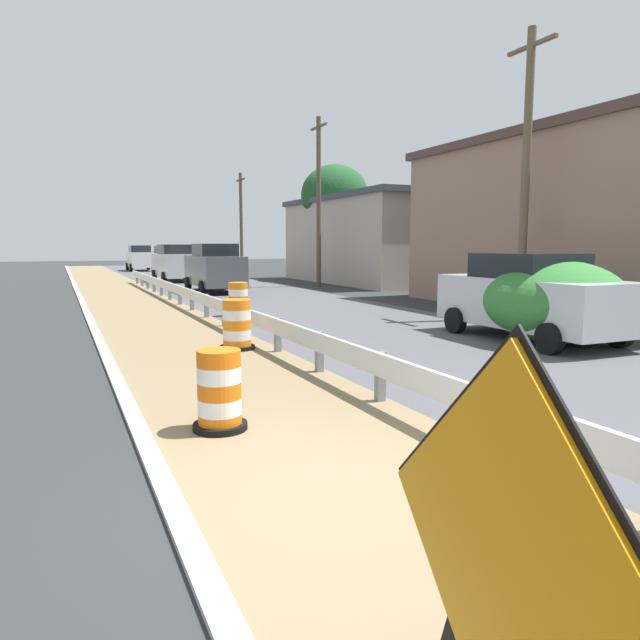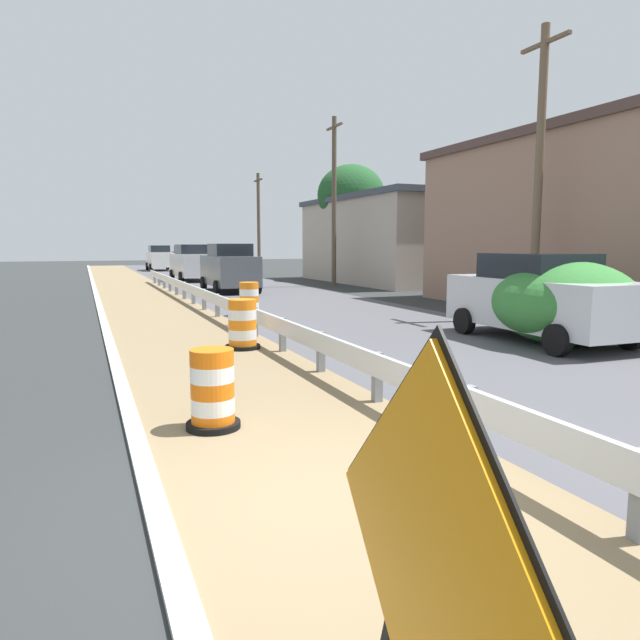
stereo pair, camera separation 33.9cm
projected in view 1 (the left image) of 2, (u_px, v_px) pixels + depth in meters
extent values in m
plane|color=#2B2D2D|center=(335.00, 500.00, 4.96)|extent=(160.00, 160.00, 0.00)
cube|color=#7F6B4C|center=(382.00, 490.00, 5.15)|extent=(3.33, 120.00, 0.01)
cube|color=#ADADA8|center=(183.00, 530.00, 4.43)|extent=(0.20, 120.00, 0.11)
cube|color=silver|center=(472.00, 399.00, 6.14)|extent=(0.08, 59.95, 0.32)
cube|color=slate|center=(478.00, 416.00, 6.19)|extent=(0.12, 0.12, 0.70)
cube|color=slate|center=(380.00, 377.00, 8.06)|extent=(0.12, 0.12, 0.70)
cube|color=slate|center=(319.00, 352.00, 9.93)|extent=(0.12, 0.12, 0.70)
cube|color=slate|center=(278.00, 335.00, 11.79)|extent=(0.12, 0.12, 0.70)
cube|color=slate|center=(247.00, 322.00, 13.66)|extent=(0.12, 0.12, 0.70)
cube|color=slate|center=(224.00, 313.00, 15.53)|extent=(0.12, 0.12, 0.70)
cube|color=slate|center=(206.00, 306.00, 17.39)|extent=(0.12, 0.12, 0.70)
cube|color=slate|center=(192.00, 300.00, 19.26)|extent=(0.12, 0.12, 0.70)
cube|color=slate|center=(180.00, 295.00, 21.13)|extent=(0.12, 0.12, 0.70)
cube|color=slate|center=(170.00, 291.00, 22.99)|extent=(0.12, 0.12, 0.70)
cube|color=slate|center=(161.00, 287.00, 24.86)|extent=(0.12, 0.12, 0.70)
cube|color=slate|center=(154.00, 284.00, 26.73)|extent=(0.12, 0.12, 0.70)
cube|color=slate|center=(148.00, 282.00, 28.59)|extent=(0.12, 0.12, 0.70)
cube|color=slate|center=(142.00, 280.00, 30.46)|extent=(0.12, 0.12, 0.70)
cube|color=slate|center=(137.00, 277.00, 32.33)|extent=(0.12, 0.12, 0.70)
cube|color=orange|center=(505.00, 552.00, 2.00)|extent=(0.13, 1.50, 1.50)
cube|color=black|center=(509.00, 551.00, 2.00)|extent=(0.12, 1.59, 1.59)
cylinder|color=orange|center=(220.00, 422.00, 6.84)|extent=(0.52, 0.52, 0.19)
cylinder|color=white|center=(220.00, 406.00, 6.82)|extent=(0.52, 0.52, 0.19)
cylinder|color=orange|center=(219.00, 390.00, 6.80)|extent=(0.52, 0.52, 0.19)
cylinder|color=white|center=(219.00, 374.00, 6.77)|extent=(0.52, 0.52, 0.19)
cylinder|color=orange|center=(219.00, 358.00, 6.75)|extent=(0.52, 0.52, 0.19)
cylinder|color=black|center=(220.00, 426.00, 6.85)|extent=(0.65, 0.65, 0.08)
cylinder|color=orange|center=(237.00, 344.00, 12.11)|extent=(0.59, 0.59, 0.21)
cylinder|color=white|center=(237.00, 334.00, 12.08)|extent=(0.59, 0.59, 0.21)
cylinder|color=orange|center=(237.00, 324.00, 12.05)|extent=(0.59, 0.59, 0.21)
cylinder|color=white|center=(237.00, 315.00, 12.02)|extent=(0.59, 0.59, 0.21)
cylinder|color=orange|center=(237.00, 305.00, 12.00)|extent=(0.59, 0.59, 0.21)
cylinder|color=black|center=(237.00, 347.00, 12.11)|extent=(0.73, 0.73, 0.08)
cylinder|color=orange|center=(239.00, 313.00, 17.76)|extent=(0.59, 0.59, 0.21)
cylinder|color=white|center=(238.00, 306.00, 17.74)|extent=(0.59, 0.59, 0.21)
cylinder|color=orange|center=(238.00, 299.00, 17.71)|extent=(0.59, 0.59, 0.21)
cylinder|color=white|center=(238.00, 292.00, 17.68)|extent=(0.59, 0.59, 0.21)
cylinder|color=orange|center=(238.00, 286.00, 17.66)|extent=(0.59, 0.59, 0.21)
cylinder|color=black|center=(239.00, 315.00, 17.77)|extent=(0.74, 0.74, 0.08)
cube|color=silver|center=(175.00, 265.00, 34.60)|extent=(2.04, 4.82, 1.31)
cube|color=black|center=(175.00, 249.00, 34.31)|extent=(1.79, 2.24, 0.56)
cylinder|color=black|center=(154.00, 275.00, 35.68)|extent=(0.23, 0.64, 0.64)
cylinder|color=black|center=(186.00, 274.00, 36.51)|extent=(0.23, 0.64, 0.64)
cylinder|color=black|center=(164.00, 277.00, 32.86)|extent=(0.23, 0.64, 0.64)
cylinder|color=black|center=(198.00, 277.00, 33.70)|extent=(0.23, 0.64, 0.64)
cube|color=silver|center=(532.00, 302.00, 13.21)|extent=(2.03, 4.70, 1.10)
cube|color=black|center=(528.00, 265.00, 13.27)|extent=(1.79, 2.18, 0.56)
cylinder|color=black|center=(619.00, 333.00, 12.26)|extent=(0.23, 0.64, 0.64)
cylinder|color=black|center=(550.00, 339.00, 11.49)|extent=(0.23, 0.64, 0.64)
cylinder|color=black|center=(517.00, 316.00, 15.06)|extent=(0.23, 0.64, 0.64)
cylinder|color=black|center=(455.00, 320.00, 14.30)|extent=(0.23, 0.64, 0.64)
cube|color=#4C5156|center=(214.00, 271.00, 26.62)|extent=(1.86, 4.66, 1.34)
cube|color=black|center=(215.00, 250.00, 26.32)|extent=(1.66, 2.15, 0.56)
cylinder|color=black|center=(188.00, 284.00, 27.72)|extent=(0.22, 0.64, 0.64)
cylinder|color=black|center=(226.00, 283.00, 28.46)|extent=(0.22, 0.64, 0.64)
cylinder|color=black|center=(202.00, 288.00, 24.94)|extent=(0.22, 0.64, 0.64)
cylinder|color=black|center=(244.00, 287.00, 25.69)|extent=(0.22, 0.64, 0.64)
cube|color=maroon|center=(165.00, 258.00, 56.74)|extent=(1.85, 4.50, 1.17)
cube|color=black|center=(164.00, 249.00, 56.79)|extent=(1.61, 2.09, 0.56)
cylinder|color=black|center=(177.00, 264.00, 55.89)|extent=(0.24, 0.65, 0.64)
cylinder|color=black|center=(159.00, 264.00, 55.14)|extent=(0.24, 0.65, 0.64)
cylinder|color=black|center=(170.00, 263.00, 58.49)|extent=(0.24, 0.65, 0.64)
cylinder|color=black|center=(153.00, 263.00, 57.74)|extent=(0.24, 0.65, 0.64)
cube|color=silver|center=(140.00, 260.00, 48.32)|extent=(1.74, 4.43, 1.23)
cube|color=black|center=(140.00, 249.00, 48.04)|extent=(1.56, 2.04, 0.56)
cylinder|color=black|center=(127.00, 266.00, 49.37)|extent=(0.22, 0.64, 0.64)
cylinder|color=black|center=(148.00, 266.00, 50.07)|extent=(0.22, 0.64, 0.64)
cylinder|color=black|center=(131.00, 268.00, 46.73)|extent=(0.22, 0.64, 0.64)
cylinder|color=black|center=(153.00, 267.00, 47.43)|extent=(0.22, 0.64, 0.64)
cube|color=#93705B|center=(593.00, 226.00, 19.33)|extent=(6.18, 12.74, 5.57)
cube|color=#4C3833|center=(599.00, 136.00, 18.95)|extent=(6.43, 13.25, 0.30)
cube|color=#AD9E8E|center=(377.00, 242.00, 33.65)|extent=(6.62, 12.36, 4.62)
cube|color=#3D424C|center=(377.00, 199.00, 33.33)|extent=(6.88, 12.85, 0.30)
cylinder|color=brown|center=(526.00, 177.00, 16.56)|extent=(0.24, 0.24, 8.19)
cube|color=brown|center=(532.00, 45.00, 16.10)|extent=(0.12, 1.80, 0.10)
cylinder|color=brown|center=(319.00, 203.00, 29.80)|extent=(0.24, 0.24, 8.62)
cube|color=brown|center=(319.00, 127.00, 29.30)|extent=(0.12, 1.80, 0.10)
cylinder|color=brown|center=(241.00, 224.00, 41.90)|extent=(0.24, 0.24, 7.30)
cube|color=brown|center=(240.00, 180.00, 41.50)|extent=(0.12, 1.80, 0.10)
ellipsoid|color=#337533|center=(555.00, 301.00, 12.84)|extent=(3.11, 3.11, 1.85)
cylinder|color=brown|center=(334.00, 252.00, 35.42)|extent=(0.36, 0.36, 3.51)
ellipsoid|color=#1E4C23|center=(335.00, 195.00, 34.98)|extent=(4.09, 4.09, 3.68)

